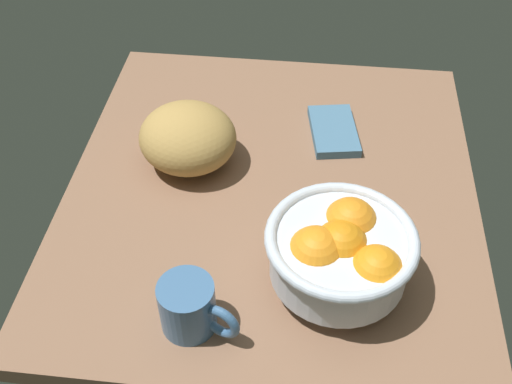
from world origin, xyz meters
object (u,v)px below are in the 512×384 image
object	(u,v)px
napkin_folded	(334,131)
mug	(190,307)
fruit_bowl	(341,252)
bread_loaf	(188,138)

from	to	relation	value
napkin_folded	mug	size ratio (longest dim) A/B	1.18
fruit_bowl	mug	size ratio (longest dim) A/B	1.84
fruit_bowl	napkin_folded	size ratio (longest dim) A/B	1.56
bread_loaf	napkin_folded	size ratio (longest dim) A/B	1.24
fruit_bowl	napkin_folded	bearing A→B (deg)	2.12
bread_loaf	mug	distance (cm)	31.44
bread_loaf	napkin_folded	xyz separation A→B (cm)	(9.42, -23.30, -4.20)
napkin_folded	mug	bearing A→B (deg)	156.84
mug	bread_loaf	bearing A→B (deg)	11.18
fruit_bowl	bread_loaf	size ratio (longest dim) A/B	1.26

